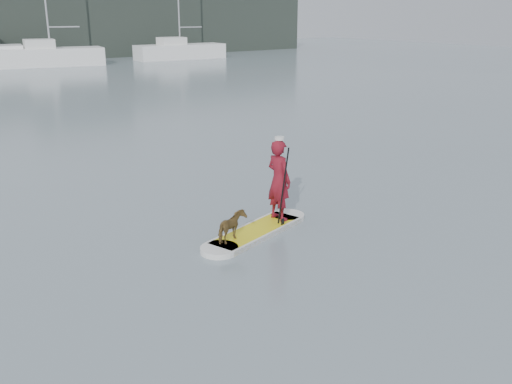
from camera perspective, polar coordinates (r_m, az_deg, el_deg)
ground at (r=9.30m, az=-9.03°, el=-13.65°), size 140.00×140.00×0.00m
paddleboard at (r=12.79m, az=0.00°, el=-4.01°), size 3.20×1.49×0.12m
paddler at (r=13.12m, az=2.30°, el=1.20°), size 0.50×0.72×1.89m
white_cap at (r=12.87m, az=2.36°, el=5.39°), size 0.22×0.22×0.07m
dog at (r=12.04m, az=-2.44°, el=-3.52°), size 0.83×0.62×0.64m
paddle at (r=12.84m, az=2.72°, el=-0.44°), size 0.12×0.30×2.00m
sailboat_e at (r=54.52m, az=-19.89°, el=12.72°), size 9.21×4.41×12.82m
sailboat_f at (r=59.26m, az=-7.66°, el=13.92°), size 9.18×3.27×13.51m
shore_building_east at (r=64.81m, az=-17.69°, el=16.33°), size 10.00×4.00×8.00m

